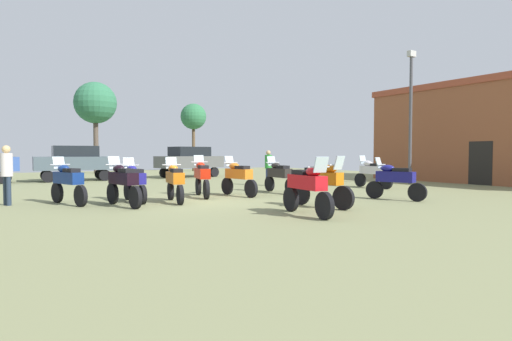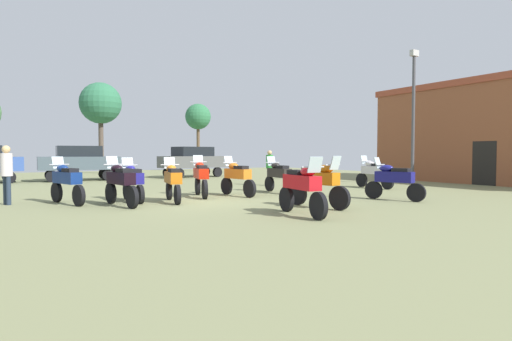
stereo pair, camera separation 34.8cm
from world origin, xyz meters
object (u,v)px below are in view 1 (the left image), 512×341
(tree_1, at_px, (95,104))
(motorcycle_8, at_px, (238,176))
(car_3, at_px, (190,159))
(motorcycle_3, at_px, (279,175))
(motorcycle_4, at_px, (372,172))
(motorcycle_7, at_px, (395,179))
(lamp_post, at_px, (411,110))
(motorcycle_6, at_px, (68,181))
(car_5, at_px, (75,160))
(tree_3, at_px, (193,117))
(motorcycle_1, at_px, (322,182))
(person_2, at_px, (268,165))
(person_1, at_px, (7,170))
(motorcycle_9, at_px, (202,176))
(motorcycle_11, at_px, (175,180))
(motorcycle_5, at_px, (134,180))
(motorcycle_2, at_px, (123,182))
(motorcycle_10, at_px, (307,186))

(tree_1, bearing_deg, motorcycle_8, -88.58)
(motorcycle_8, distance_m, car_3, 12.58)
(motorcycle_3, xyz_separation_m, motorcycle_4, (4.99, -0.39, 0.01))
(motorcycle_7, height_order, lamp_post, lamp_post)
(motorcycle_6, bearing_deg, car_5, 63.21)
(motorcycle_3, bearing_deg, tree_3, 78.69)
(motorcycle_8, bearing_deg, motorcycle_1, -90.33)
(motorcycle_6, relative_size, person_2, 1.25)
(person_1, bearing_deg, car_3, -69.54)
(car_5, bearing_deg, motorcycle_9, -166.08)
(car_3, bearing_deg, motorcycle_7, 172.51)
(motorcycle_9, distance_m, person_2, 5.90)
(motorcycle_8, distance_m, car_5, 12.80)
(motorcycle_4, height_order, motorcycle_11, motorcycle_4)
(motorcycle_6, bearing_deg, motorcycle_8, -22.12)
(motorcycle_6, height_order, tree_1, tree_1)
(motorcycle_3, distance_m, motorcycle_11, 4.79)
(motorcycle_1, relative_size, motorcycle_5, 1.07)
(motorcycle_5, bearing_deg, tree_1, 80.52)
(motorcycle_8, height_order, car_3, car_3)
(motorcycle_2, bearing_deg, tree_1, 71.04)
(motorcycle_2, height_order, tree_1, tree_1)
(tree_1, bearing_deg, motorcycle_1, -87.96)
(motorcycle_11, bearing_deg, tree_1, 94.40)
(motorcycle_10, bearing_deg, motorcycle_8, -93.08)
(motorcycle_11, xyz_separation_m, person_1, (-4.60, 1.98, 0.36))
(motorcycle_1, height_order, car_5, car_5)
(person_1, distance_m, person_2, 11.29)
(motorcycle_10, xyz_separation_m, tree_1, (0.48, 26.30, 4.72))
(motorcycle_11, relative_size, tree_3, 0.35)
(motorcycle_5, relative_size, motorcycle_10, 0.93)
(motorcycle_7, height_order, motorcycle_8, motorcycle_8)
(motorcycle_2, height_order, person_2, person_2)
(motorcycle_5, bearing_deg, person_1, 161.41)
(car_5, height_order, person_1, car_5)
(motorcycle_10, bearing_deg, motorcycle_3, -111.43)
(person_2, bearing_deg, person_1, 173.46)
(person_1, bearing_deg, motorcycle_9, -123.44)
(motorcycle_10, bearing_deg, person_1, -37.97)
(motorcycle_7, bearing_deg, motorcycle_10, 176.47)
(car_5, relative_size, tree_3, 0.74)
(motorcycle_6, distance_m, motorcycle_11, 3.25)
(motorcycle_6, bearing_deg, motorcycle_1, -54.06)
(motorcycle_8, height_order, motorcycle_11, motorcycle_8)
(motorcycle_1, bearing_deg, person_2, -122.55)
(motorcycle_4, height_order, motorcycle_7, motorcycle_4)
(motorcycle_7, distance_m, car_5, 17.90)
(motorcycle_6, xyz_separation_m, lamp_post, (16.21, -0.23, 3.06))
(car_3, relative_size, person_2, 2.62)
(motorcycle_5, relative_size, car_5, 0.48)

